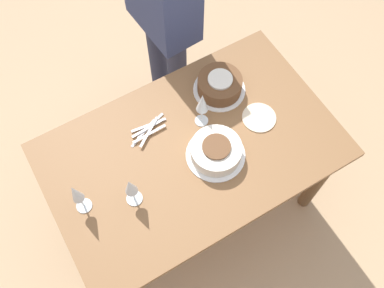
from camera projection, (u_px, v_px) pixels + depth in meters
ground_plane at (192, 202)px, 2.59m from camera, size 12.00×12.00×0.00m
dining_table at (192, 160)px, 2.04m from camera, size 1.32×0.83×0.74m
cake_center_white at (216, 151)px, 1.88m from camera, size 0.27×0.27×0.09m
cake_front_chocolate at (220, 85)px, 2.03m from camera, size 0.25×0.25×0.10m
wine_glass_near at (76, 194)px, 1.67m from camera, size 0.07×0.07×0.22m
wine_glass_far at (131, 187)px, 1.70m from camera, size 0.07×0.07×0.20m
wine_glass_extra at (202, 104)px, 1.85m from camera, size 0.06×0.06×0.22m
dessert_plate_left at (259, 118)px, 2.00m from camera, size 0.16×0.16×0.01m
fork_pile at (148, 130)px, 1.96m from camera, size 0.21×0.12×0.02m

